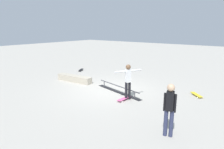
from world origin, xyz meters
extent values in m
plane|color=#ADA89E|center=(0.00, 0.00, 0.00)|extent=(60.00, 60.00, 0.00)
cube|color=black|center=(-0.54, 0.03, 0.01)|extent=(3.03, 0.96, 0.01)
cylinder|color=#47474C|center=(-1.67, 0.31, 0.16)|extent=(0.04, 0.04, 0.32)
cylinder|color=#47474C|center=(0.58, -0.24, 0.16)|extent=(0.04, 0.04, 0.32)
cylinder|color=#47474C|center=(-0.54, 0.03, 0.32)|extent=(2.83, 0.74, 0.05)
cube|color=#B2A893|center=(2.69, 0.00, 0.19)|extent=(2.39, 0.62, 0.37)
cylinder|color=black|center=(-1.44, 0.67, 0.40)|extent=(0.16, 0.16, 0.80)
cylinder|color=black|center=(-1.52, 0.53, 0.40)|extent=(0.16, 0.16, 0.80)
cube|color=white|center=(-1.48, 0.60, 1.09)|extent=(0.26, 0.27, 0.57)
sphere|color=brown|center=(-1.48, 0.60, 1.48)|extent=(0.22, 0.22, 0.22)
cylinder|color=white|center=(-1.31, 0.93, 1.31)|extent=(0.32, 0.51, 0.07)
cylinder|color=white|center=(-1.65, 0.27, 1.31)|extent=(0.32, 0.51, 0.07)
cube|color=#E05993|center=(-1.41, 0.77, 0.08)|extent=(0.26, 0.81, 0.02)
cylinder|color=white|center=(-1.50, 1.05, 0.03)|extent=(0.03, 0.06, 0.05)
cylinder|color=white|center=(-1.27, 1.04, 0.03)|extent=(0.03, 0.06, 0.05)
cylinder|color=white|center=(-1.54, 0.51, 0.03)|extent=(0.03, 0.06, 0.05)
cylinder|color=white|center=(-1.31, 0.49, 0.03)|extent=(0.03, 0.06, 0.05)
cylinder|color=#2D3351|center=(-4.04, 2.48, 0.41)|extent=(0.15, 0.15, 0.81)
cylinder|color=#2D3351|center=(-4.20, 2.44, 0.41)|extent=(0.15, 0.15, 0.81)
cube|color=black|center=(-4.12, 2.46, 1.10)|extent=(0.25, 0.24, 0.58)
sphere|color=tan|center=(-4.12, 2.46, 1.50)|extent=(0.22, 0.22, 0.22)
cylinder|color=black|center=(-3.98, 2.50, 1.05)|extent=(0.09, 0.09, 0.54)
cylinder|color=black|center=(-4.26, 2.42, 1.05)|extent=(0.09, 0.09, 0.54)
cube|color=yellow|center=(-3.80, -1.74, 0.08)|extent=(0.71, 0.70, 0.02)
cylinder|color=white|center=(-4.07, -1.63, 0.03)|extent=(0.06, 0.06, 0.05)
cylinder|color=white|center=(-3.91, -1.47, 0.03)|extent=(0.06, 0.06, 0.05)
cylinder|color=white|center=(-3.68, -2.01, 0.03)|extent=(0.06, 0.06, 0.05)
cylinder|color=white|center=(-3.52, -1.85, 0.03)|extent=(0.06, 0.06, 0.05)
cube|color=black|center=(4.59, -2.35, 0.08)|extent=(0.58, 0.79, 0.02)
cylinder|color=white|center=(4.35, -2.18, 0.03)|extent=(0.05, 0.06, 0.05)
cylinder|color=white|center=(4.55, -2.06, 0.03)|extent=(0.05, 0.06, 0.05)
cylinder|color=white|center=(4.63, -2.64, 0.03)|extent=(0.05, 0.06, 0.05)
cylinder|color=white|center=(4.83, -2.52, 0.03)|extent=(0.05, 0.06, 0.05)
camera|label=1|loc=(-6.07, 7.73, 3.16)|focal=32.00mm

